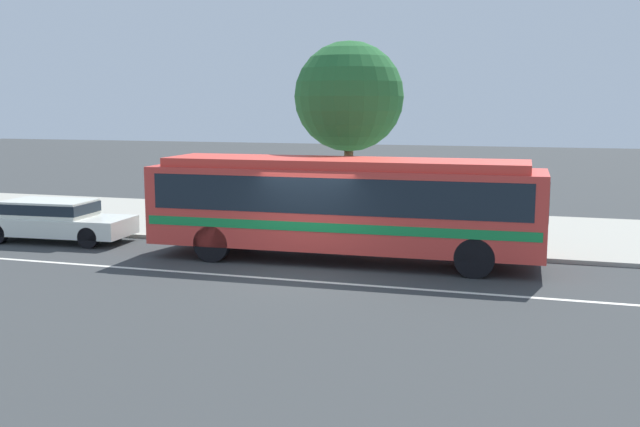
# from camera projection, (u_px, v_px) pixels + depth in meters

# --- Properties ---
(ground_plane) EXTENTS (120.00, 120.00, 0.00)m
(ground_plane) POSITION_uv_depth(u_px,v_px,m) (301.00, 273.00, 18.57)
(ground_plane) COLOR #36393A
(sidewalk_slab) EXTENTS (60.00, 8.00, 0.12)m
(sidewalk_slab) POSITION_uv_depth(u_px,v_px,m) (366.00, 227.00, 25.25)
(sidewalk_slab) COLOR #A29F92
(sidewalk_slab) RESTS_ON ground_plane
(lane_stripe_center) EXTENTS (56.00, 0.16, 0.01)m
(lane_stripe_center) POSITION_uv_depth(u_px,v_px,m) (291.00, 280.00, 17.81)
(lane_stripe_center) COLOR silver
(lane_stripe_center) RESTS_ON ground_plane
(transit_bus) EXTENTS (10.66, 2.71, 2.80)m
(transit_bus) POSITION_uv_depth(u_px,v_px,m) (344.00, 202.00, 19.78)
(transit_bus) COLOR #DB3C34
(transit_bus) RESTS_ON ground_plane
(sedan_behind_bus) EXTENTS (4.82, 2.05, 1.29)m
(sedan_behind_bus) POSITION_uv_depth(u_px,v_px,m) (54.00, 218.00, 22.78)
(sedan_behind_bus) COLOR silver
(sedan_behind_bus) RESTS_ON ground_plane
(pedestrian_waiting_near_sign) EXTENTS (0.47, 0.47, 1.74)m
(pedestrian_waiting_near_sign) POSITION_uv_depth(u_px,v_px,m) (300.00, 200.00, 23.90)
(pedestrian_waiting_near_sign) COLOR navy
(pedestrian_waiting_near_sign) RESTS_ON sidewalk_slab
(pedestrian_walking_along_curb) EXTENTS (0.48, 0.48, 1.59)m
(pedestrian_walking_along_curb) POSITION_uv_depth(u_px,v_px,m) (378.00, 211.00, 22.07)
(pedestrian_walking_along_curb) COLOR #20394C
(pedestrian_walking_along_curb) RESTS_ON sidewalk_slab
(bus_stop_sign) EXTENTS (0.11, 0.44, 2.43)m
(bus_stop_sign) POSITION_uv_depth(u_px,v_px,m) (470.00, 195.00, 20.78)
(bus_stop_sign) COLOR gray
(bus_stop_sign) RESTS_ON sidewalk_slab
(street_tree_near_stop) EXTENTS (3.45, 3.45, 6.09)m
(street_tree_near_stop) POSITION_uv_depth(u_px,v_px,m) (349.00, 97.00, 22.99)
(street_tree_near_stop) COLOR brown
(street_tree_near_stop) RESTS_ON sidewalk_slab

